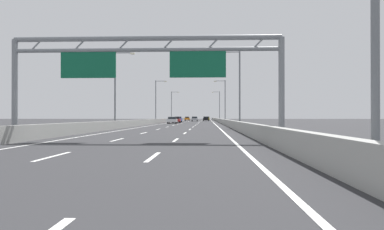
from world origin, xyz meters
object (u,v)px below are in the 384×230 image
(streetlamp_left_mid, at_px, (117,85))
(yellow_car, at_px, (207,118))
(white_car, at_px, (172,120))
(orange_car, at_px, (187,119))
(sign_gantry, at_px, (145,61))
(red_car, at_px, (176,120))
(silver_car, at_px, (195,119))
(streetlamp_right_mid, at_px, (238,84))
(blue_car, at_px, (178,119))
(streetlamp_right_distant, at_px, (219,104))
(streetlamp_right_far, at_px, (224,99))
(streetlamp_left_distant, at_px, (172,104))
(black_car, at_px, (206,119))
(streetlamp_left_far, at_px, (157,99))

(streetlamp_left_mid, height_order, yellow_car, streetlamp_left_mid)
(white_car, xyz_separation_m, orange_car, (-0.03, 55.06, 0.02))
(sign_gantry, relative_size, yellow_car, 3.85)
(orange_car, xyz_separation_m, red_car, (0.10, -46.52, -0.03))
(streetlamp_left_mid, distance_m, white_car, 30.04)
(sign_gantry, height_order, silver_car, sign_gantry)
(streetlamp_left_mid, height_order, white_car, streetlamp_left_mid)
(streetlamp_right_mid, xyz_separation_m, blue_car, (-11.26, 48.00, -4.63))
(silver_car, bearing_deg, white_car, -95.54)
(streetlamp_right_mid, bearing_deg, streetlamp_right_distant, 90.00)
(streetlamp_right_mid, height_order, yellow_car, streetlamp_right_mid)
(streetlamp_left_mid, relative_size, streetlamp_right_far, 1.00)
(streetlamp_left_mid, bearing_deg, silver_car, 83.46)
(streetlamp_right_far, distance_m, blue_car, 18.16)
(streetlamp_left_distant, distance_m, red_car, 31.75)
(yellow_car, bearing_deg, black_car, -91.23)
(orange_car, xyz_separation_m, yellow_car, (7.31, 8.21, 0.02))
(orange_car, height_order, red_car, orange_car)
(sign_gantry, height_order, white_car, sign_gantry)
(white_car, xyz_separation_m, black_car, (6.83, 42.09, 0.04))
(yellow_car, relative_size, black_car, 0.93)
(streetlamp_right_mid, xyz_separation_m, orange_car, (-10.97, 84.46, -4.65))
(streetlamp_left_mid, height_order, streetlamp_left_distant, same)
(sign_gantry, distance_m, streetlamp_right_distant, 91.24)
(streetlamp_right_mid, xyz_separation_m, black_car, (-4.11, 71.49, -4.63))
(streetlamp_left_mid, xyz_separation_m, white_car, (4.00, 29.41, -4.67))
(yellow_car, bearing_deg, streetlamp_right_far, -86.40)
(red_car, bearing_deg, streetlamp_left_far, -140.07)
(white_car, bearing_deg, streetlamp_left_far, 127.92)
(white_car, bearing_deg, orange_car, 90.03)
(yellow_car, bearing_deg, sign_gantry, -91.93)
(streetlamp_left_far, bearing_deg, red_car, 39.93)
(streetlamp_right_far, xyz_separation_m, black_car, (-4.11, 36.95, -4.63))
(streetlamp_right_far, bearing_deg, white_car, -154.86)
(black_car, bearing_deg, red_car, -101.39)
(sign_gantry, height_order, orange_car, sign_gantry)
(sign_gantry, xyz_separation_m, orange_car, (-3.46, 106.32, -4.08))
(blue_car, relative_size, silver_car, 0.88)
(streetlamp_right_mid, distance_m, streetlamp_right_far, 34.54)
(streetlamp_right_distant, bearing_deg, black_car, 149.54)
(orange_car, bearing_deg, silver_car, -80.23)
(blue_car, height_order, silver_car, blue_car)
(white_car, height_order, red_car, white_car)
(sign_gantry, bearing_deg, streetlamp_right_far, 82.41)
(sign_gantry, bearing_deg, streetlamp_right_distant, 85.28)
(blue_car, bearing_deg, streetlamp_right_distant, 61.88)
(red_car, bearing_deg, streetlamp_right_distant, 70.76)
(streetlamp_left_distant, bearing_deg, sign_gantry, -85.34)
(streetlamp_right_far, xyz_separation_m, yellow_car, (-3.65, 58.14, -4.63))
(silver_car, bearing_deg, streetlamp_left_mid, -96.54)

